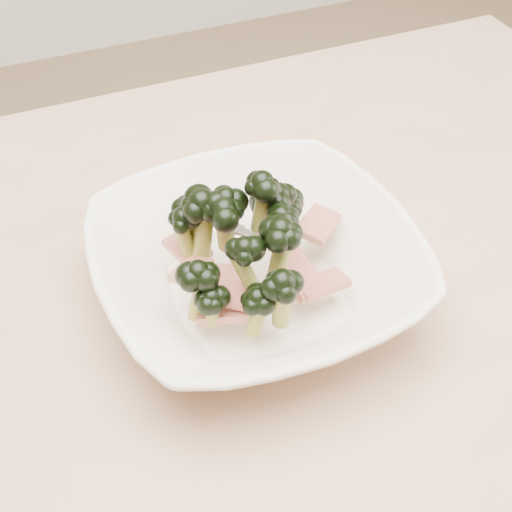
% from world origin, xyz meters
% --- Properties ---
extents(dining_table, '(1.20, 0.80, 0.75)m').
position_xyz_m(dining_table, '(0.00, 0.00, 0.65)').
color(dining_table, tan).
rests_on(dining_table, ground).
extents(broccoli_dish, '(0.29, 0.29, 0.13)m').
position_xyz_m(broccoli_dish, '(0.04, -0.00, 0.79)').
color(broccoli_dish, '#F0E2CB').
rests_on(broccoli_dish, dining_table).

